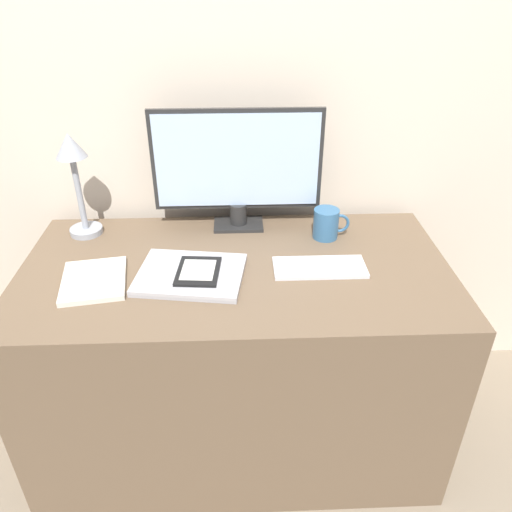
{
  "coord_description": "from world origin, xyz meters",
  "views": [
    {
      "loc": [
        0.01,
        -1.13,
        1.55
      ],
      "look_at": [
        0.06,
        0.12,
        0.79
      ],
      "focal_mm": 35.0,
      "sensor_mm": 36.0,
      "label": 1
    }
  ],
  "objects_px": {
    "monitor": "(237,167)",
    "desk_lamp": "(74,170)",
    "ereader": "(198,271)",
    "coffee_mug": "(327,224)",
    "laptop": "(191,274)",
    "notebook": "(94,280)",
    "keyboard": "(320,267)"
  },
  "relations": [
    {
      "from": "keyboard",
      "to": "ereader",
      "type": "xyz_separation_m",
      "value": [
        -0.36,
        -0.03,
        0.02
      ]
    },
    {
      "from": "notebook",
      "to": "keyboard",
      "type": "bearing_deg",
      "value": 3.95
    },
    {
      "from": "keyboard",
      "to": "coffee_mug",
      "type": "xyz_separation_m",
      "value": [
        0.05,
        0.2,
        0.04
      ]
    },
    {
      "from": "monitor",
      "to": "ereader",
      "type": "relative_size",
      "value": 3.42
    },
    {
      "from": "monitor",
      "to": "desk_lamp",
      "type": "xyz_separation_m",
      "value": [
        -0.52,
        -0.03,
        0.01
      ]
    },
    {
      "from": "monitor",
      "to": "notebook",
      "type": "relative_size",
      "value": 2.34
    },
    {
      "from": "laptop",
      "to": "coffee_mug",
      "type": "xyz_separation_m",
      "value": [
        0.44,
        0.23,
        0.04
      ]
    },
    {
      "from": "keyboard",
      "to": "desk_lamp",
      "type": "distance_m",
      "value": 0.84
    },
    {
      "from": "laptop",
      "to": "notebook",
      "type": "height_order",
      "value": "laptop"
    },
    {
      "from": "laptop",
      "to": "desk_lamp",
      "type": "xyz_separation_m",
      "value": [
        -0.38,
        0.29,
        0.22
      ]
    },
    {
      "from": "monitor",
      "to": "coffee_mug",
      "type": "relative_size",
      "value": 4.63
    },
    {
      "from": "notebook",
      "to": "coffee_mug",
      "type": "xyz_separation_m",
      "value": [
        0.72,
        0.25,
        0.04
      ]
    },
    {
      "from": "monitor",
      "to": "ereader",
      "type": "distance_m",
      "value": 0.4
    },
    {
      "from": "monitor",
      "to": "laptop",
      "type": "distance_m",
      "value": 0.41
    },
    {
      "from": "ereader",
      "to": "monitor",
      "type": "bearing_deg",
      "value": 69.77
    },
    {
      "from": "monitor",
      "to": "desk_lamp",
      "type": "height_order",
      "value": "monitor"
    },
    {
      "from": "notebook",
      "to": "laptop",
      "type": "bearing_deg",
      "value": 3.63
    },
    {
      "from": "desk_lamp",
      "to": "notebook",
      "type": "height_order",
      "value": "desk_lamp"
    },
    {
      "from": "keyboard",
      "to": "notebook",
      "type": "relative_size",
      "value": 1.16
    },
    {
      "from": "keyboard",
      "to": "desk_lamp",
      "type": "height_order",
      "value": "desk_lamp"
    },
    {
      "from": "keyboard",
      "to": "ereader",
      "type": "bearing_deg",
      "value": -174.74
    },
    {
      "from": "laptop",
      "to": "ereader",
      "type": "bearing_deg",
      "value": -12.46
    },
    {
      "from": "keyboard",
      "to": "laptop",
      "type": "distance_m",
      "value": 0.39
    },
    {
      "from": "keyboard",
      "to": "laptop",
      "type": "height_order",
      "value": "laptop"
    },
    {
      "from": "notebook",
      "to": "coffee_mug",
      "type": "relative_size",
      "value": 1.98
    },
    {
      "from": "desk_lamp",
      "to": "ereader",
      "type": "bearing_deg",
      "value": -36.51
    },
    {
      "from": "monitor",
      "to": "keyboard",
      "type": "relative_size",
      "value": 2.02
    },
    {
      "from": "coffee_mug",
      "to": "notebook",
      "type": "bearing_deg",
      "value": -161.05
    },
    {
      "from": "keyboard",
      "to": "coffee_mug",
      "type": "distance_m",
      "value": 0.21
    },
    {
      "from": "ereader",
      "to": "desk_lamp",
      "type": "relative_size",
      "value": 0.47
    },
    {
      "from": "ereader",
      "to": "coffee_mug",
      "type": "xyz_separation_m",
      "value": [
        0.42,
        0.23,
        0.03
      ]
    },
    {
      "from": "laptop",
      "to": "desk_lamp",
      "type": "bearing_deg",
      "value": 142.32
    }
  ]
}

